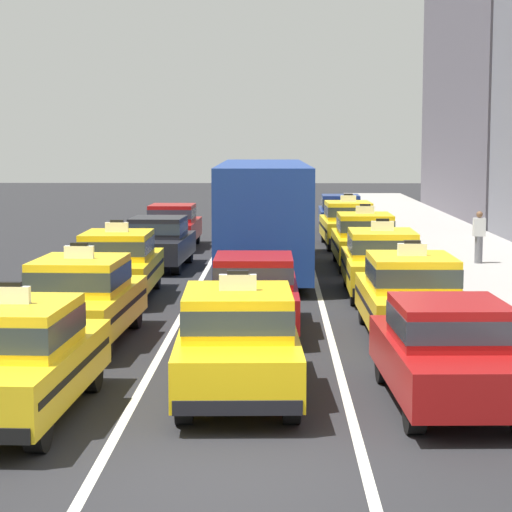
% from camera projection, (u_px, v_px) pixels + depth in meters
% --- Properties ---
extents(ground_plane, '(160.00, 160.00, 0.00)m').
position_uv_depth(ground_plane, '(230.00, 475.00, 11.78)').
color(ground_plane, '#232326').
extents(lane_stripe_left_center, '(0.14, 80.00, 0.01)m').
position_uv_depth(lane_stripe_left_center, '(210.00, 264.00, 31.68)').
color(lane_stripe_left_center, silver).
rests_on(lane_stripe_left_center, ground).
extents(lane_stripe_center_right, '(0.14, 80.00, 0.01)m').
position_uv_depth(lane_stripe_center_right, '(311.00, 265.00, 31.61)').
color(lane_stripe_center_right, silver).
rests_on(lane_stripe_center_right, ground).
extents(taxi_left_nearest, '(1.97, 4.62, 1.96)m').
position_uv_depth(taxi_left_nearest, '(14.00, 358.00, 14.05)').
color(taxi_left_nearest, black).
rests_on(taxi_left_nearest, ground).
extents(taxi_left_second, '(1.96, 4.62, 1.96)m').
position_uv_depth(taxi_left_second, '(81.00, 298.00, 19.33)').
color(taxi_left_second, black).
rests_on(taxi_left_second, ground).
extents(taxi_left_third, '(1.87, 4.58, 1.96)m').
position_uv_depth(taxi_left_third, '(118.00, 263.00, 24.80)').
color(taxi_left_third, black).
rests_on(taxi_left_third, ground).
extents(sedan_left_fourth, '(1.92, 4.36, 1.58)m').
position_uv_depth(sedan_left_fourth, '(159.00, 241.00, 30.54)').
color(sedan_left_fourth, black).
rests_on(sedan_left_fourth, ground).
extents(sedan_left_fifth, '(1.81, 4.32, 1.58)m').
position_uv_depth(sedan_left_fifth, '(173.00, 225.00, 36.46)').
color(sedan_left_fifth, black).
rests_on(sedan_left_fifth, ground).
extents(taxi_center_nearest, '(1.97, 4.62, 1.96)m').
position_uv_depth(taxi_center_nearest, '(238.00, 340.00, 15.27)').
color(taxi_center_nearest, black).
rests_on(taxi_center_nearest, ground).
extents(sedan_center_second, '(1.80, 4.32, 1.58)m').
position_uv_depth(sedan_center_second, '(254.00, 291.00, 20.44)').
color(sedan_center_second, black).
rests_on(sedan_center_second, ground).
extents(bus_center_third, '(2.68, 11.24, 3.22)m').
position_uv_depth(bus_center_third, '(263.00, 210.00, 29.84)').
color(bus_center_third, black).
rests_on(bus_center_third, ground).
extents(sedan_center_fourth, '(1.82, 4.32, 1.58)m').
position_uv_depth(sedan_center_fourth, '(268.00, 220.00, 38.62)').
color(sedan_center_fourth, black).
rests_on(sedan_center_fourth, ground).
extents(sedan_right_nearest, '(1.91, 4.36, 1.58)m').
position_uv_depth(sedan_right_nearest, '(448.00, 350.00, 14.72)').
color(sedan_right_nearest, black).
rests_on(sedan_right_nearest, ground).
extents(taxi_right_second, '(1.85, 4.57, 1.96)m').
position_uv_depth(taxi_right_second, '(411.00, 294.00, 19.77)').
color(taxi_right_second, black).
rests_on(taxi_right_second, ground).
extents(taxi_right_third, '(1.88, 4.58, 1.96)m').
position_uv_depth(taxi_right_third, '(382.00, 261.00, 25.15)').
color(taxi_right_third, black).
rests_on(taxi_right_third, ground).
extents(taxi_right_fourth, '(1.83, 4.56, 1.96)m').
position_uv_depth(taxi_right_fourth, '(364.00, 239.00, 30.84)').
color(taxi_right_fourth, black).
rests_on(taxi_right_fourth, ground).
extents(taxi_right_fifth, '(1.91, 4.60, 1.96)m').
position_uv_depth(taxi_right_fifth, '(348.00, 223.00, 36.79)').
color(taxi_right_fifth, black).
rests_on(taxi_right_fifth, ground).
extents(sedan_right_sixth, '(1.83, 4.33, 1.58)m').
position_uv_depth(sedan_right_sixth, '(340.00, 212.00, 42.78)').
color(sedan_right_sixth, black).
rests_on(sedan_right_sixth, ground).
extents(pedestrian_near_crosswalk, '(0.36, 0.24, 1.60)m').
position_uv_depth(pedestrian_near_crosswalk, '(479.00, 237.00, 30.68)').
color(pedestrian_near_crosswalk, slate).
rests_on(pedestrian_near_crosswalk, sidewalk_curb).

